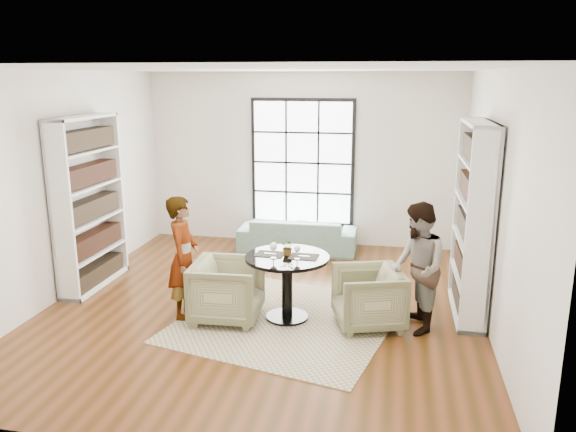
% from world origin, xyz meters
% --- Properties ---
extents(ground, '(6.00, 6.00, 0.00)m').
position_xyz_m(ground, '(0.00, 0.00, 0.00)').
color(ground, brown).
extents(room_shell, '(6.00, 6.01, 6.00)m').
position_xyz_m(room_shell, '(0.00, 0.54, 1.26)').
color(room_shell, silver).
rests_on(room_shell, ground).
extents(rug, '(2.94, 2.94, 0.01)m').
position_xyz_m(rug, '(0.38, -0.40, 0.01)').
color(rug, '#B8AC8A').
rests_on(rug, ground).
extents(pedestal_table, '(1.02, 1.02, 0.81)m').
position_xyz_m(pedestal_table, '(0.37, -0.33, 0.59)').
color(pedestal_table, black).
rests_on(pedestal_table, ground).
extents(sofa, '(2.00, 0.81, 0.58)m').
position_xyz_m(sofa, '(0.01, 2.45, 0.29)').
color(sofa, slate).
rests_on(sofa, ground).
extents(armchair_left, '(0.87, 0.85, 0.75)m').
position_xyz_m(armchair_left, '(-0.34, -0.48, 0.38)').
color(armchair_left, tan).
rests_on(armchair_left, ground).
extents(armchair_right, '(0.98, 0.96, 0.72)m').
position_xyz_m(armchair_right, '(1.36, -0.34, 0.36)').
color(armchair_right, tan).
rests_on(armchair_right, ground).
extents(person_left, '(0.43, 0.60, 1.53)m').
position_xyz_m(person_left, '(-0.89, -0.48, 0.76)').
color(person_left, gray).
rests_on(person_left, ground).
extents(person_right, '(0.72, 0.85, 1.53)m').
position_xyz_m(person_right, '(1.91, -0.34, 0.77)').
color(person_right, gray).
rests_on(person_right, ground).
extents(placemat_left, '(0.35, 0.27, 0.01)m').
position_xyz_m(placemat_left, '(0.16, -0.30, 0.82)').
color(placemat_left, '#272521').
rests_on(placemat_left, pedestal_table).
extents(placemat_right, '(0.35, 0.27, 0.01)m').
position_xyz_m(placemat_right, '(0.58, -0.32, 0.82)').
color(placemat_right, '#272521').
rests_on(placemat_right, pedestal_table).
extents(cutlery_left, '(0.15, 0.23, 0.01)m').
position_xyz_m(cutlery_left, '(0.16, -0.30, 0.82)').
color(cutlery_left, silver).
rests_on(cutlery_left, placemat_left).
extents(cutlery_right, '(0.15, 0.23, 0.01)m').
position_xyz_m(cutlery_right, '(0.58, -0.32, 0.82)').
color(cutlery_right, silver).
rests_on(cutlery_right, placemat_right).
extents(wine_glass_left, '(0.09, 0.09, 0.20)m').
position_xyz_m(wine_glass_left, '(0.23, -0.45, 0.95)').
color(wine_glass_left, silver).
rests_on(wine_glass_left, pedestal_table).
extents(wine_glass_right, '(0.08, 0.08, 0.18)m').
position_xyz_m(wine_glass_right, '(0.51, -0.43, 0.94)').
color(wine_glass_right, silver).
rests_on(wine_glass_right, pedestal_table).
extents(flower_centerpiece, '(0.22, 0.20, 0.20)m').
position_xyz_m(flower_centerpiece, '(0.38, -0.29, 0.91)').
color(flower_centerpiece, gray).
rests_on(flower_centerpiece, pedestal_table).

